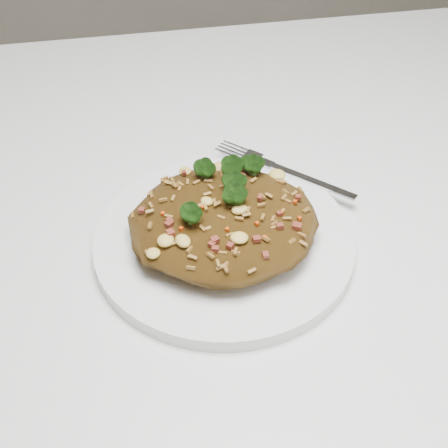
{
  "coord_description": "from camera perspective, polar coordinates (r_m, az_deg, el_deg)",
  "views": [
    {
      "loc": [
        -0.09,
        -0.47,
        1.16
      ],
      "look_at": [
        -0.01,
        -0.06,
        0.78
      ],
      "focal_mm": 50.0,
      "sensor_mm": 36.0,
      "label": 1
    }
  ],
  "objects": [
    {
      "name": "fork",
      "position": [
        0.65,
        6.15,
        4.67
      ],
      "size": [
        0.13,
        0.12,
        0.0
      ],
      "rotation": [
        0.0,
        0.0,
        -0.77
      ],
      "color": "silver",
      "rests_on": "plate"
    },
    {
      "name": "dining_table",
      "position": [
        0.69,
        -0.07,
        -4.02
      ],
      "size": [
        1.2,
        0.8,
        0.75
      ],
      "color": "silver",
      "rests_on": "ground"
    },
    {
      "name": "fried_rice",
      "position": [
        0.56,
        0.01,
        0.92
      ],
      "size": [
        0.17,
        0.16,
        0.06
      ],
      "color": "brown",
      "rests_on": "plate"
    },
    {
      "name": "plate",
      "position": [
        0.58,
        0.0,
        -1.6
      ],
      "size": [
        0.24,
        0.24,
        0.01
      ],
      "primitive_type": "cylinder",
      "color": "white",
      "rests_on": "dining_table"
    }
  ]
}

